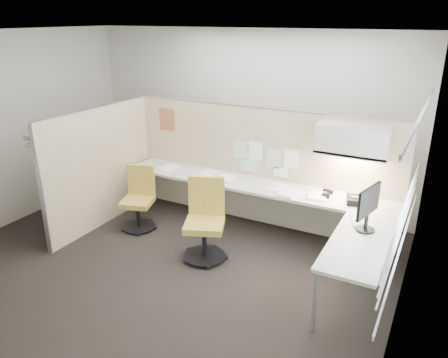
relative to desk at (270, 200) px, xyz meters
The scene contains 27 objects.
floor 1.58m from the desk, 129.58° to the right, with size 5.50×4.50×0.01m, color black.
ceiling 2.64m from the desk, 129.58° to the right, with size 5.50×4.50×0.01m, color white.
wall_back 1.66m from the desk, 129.62° to the left, with size 5.50×0.02×2.80m, color beige.
wall_left 3.93m from the desk, 162.99° to the right, with size 0.02×4.50×2.80m, color beige.
wall_right 2.28m from the desk, 31.75° to the right, with size 0.02×4.50×2.80m, color beige.
window_pane 2.32m from the desk, 32.11° to the right, with size 0.01×2.80×1.30m, color #919FA9.
partition_back 0.67m from the desk, 128.75° to the left, with size 4.10×0.06×1.75m, color tan.
partition_left 2.52m from the desk, 165.56° to the right, with size 0.06×2.20×1.75m, color tan.
desk is the anchor object (origin of this frame).
overhead_bin 1.35m from the desk, 15.24° to the left, with size 0.90×0.36×0.38m, color beige.
task_light_strip 1.22m from the desk, 15.24° to the left, with size 0.60×0.06×0.02m, color #FFEABF.
pinned_papers 0.69m from the desk, 124.37° to the left, with size 1.01×0.00×0.47m.
poster 2.19m from the desk, 167.47° to the left, with size 0.28×0.00×0.35m, color orange.
chair_left 1.94m from the desk, 163.83° to the right, with size 0.54×0.55×0.91m.
chair_right 0.99m from the desk, 124.93° to the right, with size 0.63×0.65×1.04m.
monitor 1.55m from the desk, 23.26° to the right, with size 0.21×0.49×0.52m.
phone 1.12m from the desk, ahead, with size 0.25×0.24×0.12m.
stapler 0.78m from the desk, 22.64° to the left, with size 0.14×0.04×0.05m, color black.
tape_dispenser 0.75m from the desk, 10.49° to the left, with size 0.10×0.06×0.06m, color black.
coat_hook 3.09m from the desk, 147.57° to the right, with size 0.18×0.43×1.29m.
paper_stack_0 1.77m from the desk, behind, with size 0.23×0.30×0.02m, color white.
paper_stack_1 1.12m from the desk, 169.02° to the left, with size 0.23×0.30×0.02m, color white.
paper_stack_2 0.78m from the desk, behind, with size 0.23×0.30×0.03m, color white.
paper_stack_3 0.20m from the desk, 74.25° to the left, with size 0.23×0.30×0.02m, color white.
paper_stack_4 0.64m from the desk, ahead, with size 0.23×0.30×0.02m, color white.
paper_stack_5 1.36m from the desk, 17.19° to the right, with size 0.23×0.30×0.02m, color white.
paper_stack_6 0.29m from the desk, ahead, with size 0.23×0.30×0.03m, color white.
Camera 1 is at (2.94, -4.03, 2.98)m, focal length 35.00 mm.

